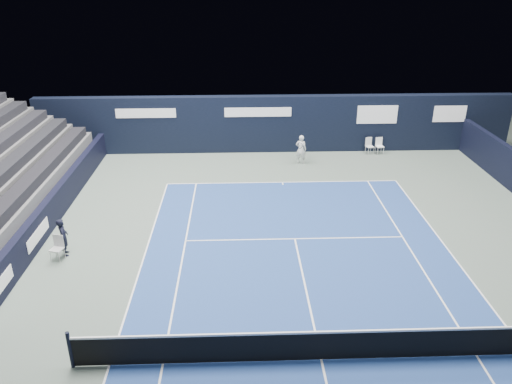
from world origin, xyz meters
TOP-DOWN VIEW (x-y plane):
  - ground at (0.00, 2.00)m, footprint 48.00×48.00m
  - court_surface at (0.00, 0.00)m, footprint 10.97×23.77m
  - folding_chair_back_a at (5.11, 15.87)m, footprint 0.49×0.51m
  - folding_chair_back_b at (5.69, 15.84)m, footprint 0.44×0.43m
  - line_judge_chair at (-8.44, 5.32)m, footprint 0.48×0.47m
  - line_judge at (-8.29, 5.60)m, footprint 0.48×0.59m
  - court_markings at (0.00, 0.00)m, footprint 11.03×23.83m
  - tennis_net at (0.00, 0.00)m, footprint 12.90×0.10m
  - back_sponsor_wall at (0.01, 16.50)m, footprint 26.00×0.63m
  - side_barrier_left at (-9.50, 5.97)m, footprint 0.33×22.00m
  - tennis_player at (1.17, 14.46)m, footprint 0.64×0.87m

SIDE VIEW (x-z plane):
  - ground at x=0.00m, z-range 0.00..0.00m
  - court_surface at x=0.00m, z-range 0.00..0.01m
  - court_markings at x=0.00m, z-range 0.01..0.01m
  - folding_chair_back_b at x=5.69m, z-range 0.06..0.95m
  - tennis_net at x=0.00m, z-range -0.04..1.06m
  - line_judge_chair at x=-8.44m, z-range 0.06..0.97m
  - folding_chair_back_a at x=5.11m, z-range 0.15..1.04m
  - side_barrier_left at x=-9.50m, z-range 0.00..1.20m
  - line_judge at x=-8.29m, z-range 0.00..1.41m
  - tennis_player at x=1.17m, z-range 0.00..1.53m
  - back_sponsor_wall at x=0.01m, z-range 0.00..3.10m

